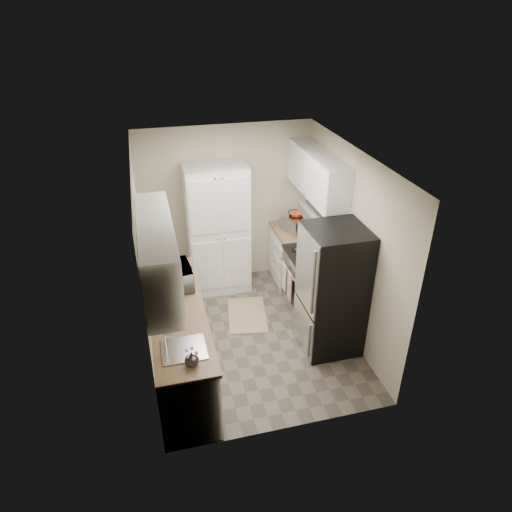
{
  "coord_description": "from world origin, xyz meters",
  "views": [
    {
      "loc": [
        -1.15,
        -4.77,
        4.03
      ],
      "look_at": [
        0.1,
        0.15,
        1.15
      ],
      "focal_mm": 32.0,
      "sensor_mm": 36.0,
      "label": 1
    }
  ],
  "objects_px": {
    "electric_range": "(311,281)",
    "wine_bottle": "(161,258)",
    "microwave": "(177,276)",
    "toaster_oven": "(297,224)",
    "pantry_cabinet": "(218,230)",
    "refrigerator": "(332,290)"
  },
  "relations": [
    {
      "from": "refrigerator",
      "to": "wine_bottle",
      "type": "xyz_separation_m",
      "value": [
        -2.03,
        0.97,
        0.2
      ]
    },
    {
      "from": "pantry_cabinet",
      "to": "refrigerator",
      "type": "height_order",
      "value": "pantry_cabinet"
    },
    {
      "from": "pantry_cabinet",
      "to": "electric_range",
      "type": "relative_size",
      "value": 1.77
    },
    {
      "from": "pantry_cabinet",
      "to": "refrigerator",
      "type": "xyz_separation_m",
      "value": [
        1.14,
        -1.73,
        -0.15
      ]
    },
    {
      "from": "refrigerator",
      "to": "pantry_cabinet",
      "type": "bearing_deg",
      "value": 123.46
    },
    {
      "from": "pantry_cabinet",
      "to": "electric_range",
      "type": "distance_m",
      "value": 1.58
    },
    {
      "from": "electric_range",
      "to": "toaster_oven",
      "type": "distance_m",
      "value": 0.94
    },
    {
      "from": "microwave",
      "to": "toaster_oven",
      "type": "bearing_deg",
      "value": -67.02
    },
    {
      "from": "electric_range",
      "to": "microwave",
      "type": "xyz_separation_m",
      "value": [
        -1.9,
        -0.33,
        0.58
      ]
    },
    {
      "from": "electric_range",
      "to": "wine_bottle",
      "type": "distance_m",
      "value": 2.15
    },
    {
      "from": "pantry_cabinet",
      "to": "refrigerator",
      "type": "bearing_deg",
      "value": -56.54
    },
    {
      "from": "microwave",
      "to": "toaster_oven",
      "type": "xyz_separation_m",
      "value": [
        1.91,
        1.08,
        -0.02
      ]
    },
    {
      "from": "toaster_oven",
      "to": "refrigerator",
      "type": "bearing_deg",
      "value": -108.26
    },
    {
      "from": "microwave",
      "to": "electric_range",
      "type": "bearing_deg",
      "value": -86.79
    },
    {
      "from": "pantry_cabinet",
      "to": "electric_range",
      "type": "bearing_deg",
      "value": -38.22
    },
    {
      "from": "electric_range",
      "to": "wine_bottle",
      "type": "bearing_deg",
      "value": 175.17
    },
    {
      "from": "electric_range",
      "to": "toaster_oven",
      "type": "bearing_deg",
      "value": 89.08
    },
    {
      "from": "wine_bottle",
      "to": "electric_range",
      "type": "bearing_deg",
      "value": -4.83
    },
    {
      "from": "wine_bottle",
      "to": "toaster_oven",
      "type": "height_order",
      "value": "wine_bottle"
    },
    {
      "from": "microwave",
      "to": "wine_bottle",
      "type": "bearing_deg",
      "value": 11.47
    },
    {
      "from": "microwave",
      "to": "wine_bottle",
      "type": "distance_m",
      "value": 0.53
    },
    {
      "from": "toaster_oven",
      "to": "microwave",
      "type": "bearing_deg",
      "value": -166.98
    }
  ]
}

